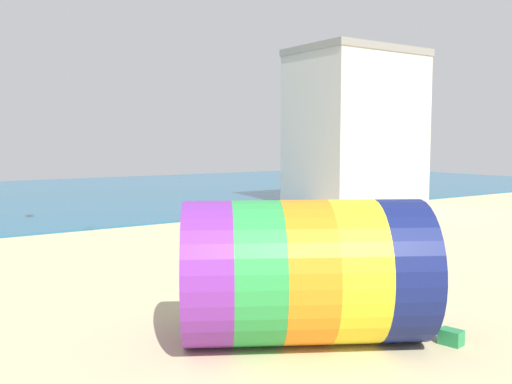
{
  "coord_description": "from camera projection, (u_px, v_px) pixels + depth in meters",
  "views": [
    {
      "loc": [
        -8.53,
        -10.39,
        4.82
      ],
      "look_at": [
        -0.13,
        2.0,
        3.45
      ],
      "focal_mm": 40.0,
      "sensor_mm": 36.0,
      "label": 1
    }
  ],
  "objects": [
    {
      "name": "cooler_box",
      "position": [
        451.0,
        337.0,
        13.43
      ],
      "size": [
        0.45,
        0.58,
        0.36
      ],
      "primitive_type": "cube",
      "rotation": [
        0.0,
        0.0,
        1.77
      ],
      "color": "#268C4C",
      "rests_on": "ground"
    },
    {
      "name": "ground_plane",
      "position": [
        307.0,
        340.0,
        13.77
      ],
      "size": [
        120.0,
        120.0,
        0.0
      ],
      "primitive_type": "plane",
      "color": "#CCBA8C"
    },
    {
      "name": "promenade_building",
      "position": [
        355.0,
        128.0,
        41.56
      ],
      "size": [
        9.01,
        6.55,
        11.31
      ],
      "color": "beige",
      "rests_on": "ground"
    },
    {
      "name": "giant_inflatable_tube",
      "position": [
        304.0,
        271.0,
        13.55
      ],
      "size": [
        6.61,
        5.77,
        3.41
      ],
      "color": "purple",
      "rests_on": "ground"
    },
    {
      "name": "kite_handler",
      "position": [
        429.0,
        295.0,
        14.7
      ],
      "size": [
        0.36,
        0.42,
        1.63
      ],
      "color": "black",
      "rests_on": "ground"
    },
    {
      "name": "bystander_near_water",
      "position": [
        289.0,
        229.0,
        25.29
      ],
      "size": [
        0.42,
        0.4,
        1.69
      ],
      "color": "#383D56",
      "rests_on": "ground"
    }
  ]
}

